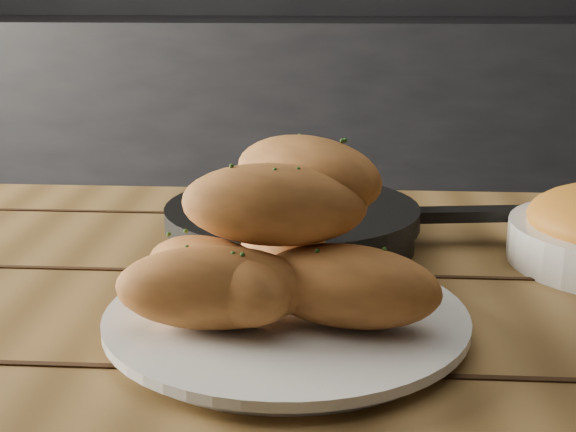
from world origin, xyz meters
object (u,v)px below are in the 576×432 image
(plate, at_px, (286,321))
(skillet, at_px, (294,225))
(table, at_px, (313,429))
(bread_rolls, at_px, (273,248))

(plate, relative_size, skillet, 0.72)
(table, xyz_separation_m, bread_rolls, (-0.03, -0.03, 0.17))
(plate, xyz_separation_m, bread_rolls, (-0.01, -0.00, 0.06))
(bread_rolls, relative_size, skillet, 0.64)
(plate, xyz_separation_m, skillet, (-0.01, 0.21, 0.01))
(table, height_order, skillet, skillet)
(table, relative_size, bread_rolls, 5.50)
(table, distance_m, plate, 0.12)
(table, relative_size, plate, 4.87)
(plate, distance_m, skillet, 0.21)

